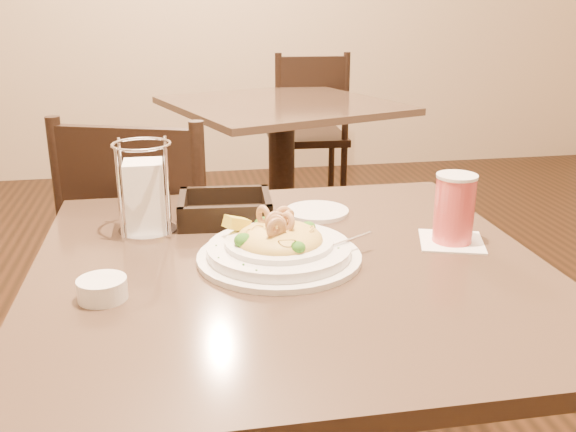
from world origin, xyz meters
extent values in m
cube|color=#4F3B2D|center=(0.00, 0.00, 0.74)|extent=(0.90, 0.90, 0.03)
cylinder|color=black|center=(0.29, 1.80, 0.01)|extent=(0.52, 0.52, 0.03)
cylinder|color=black|center=(0.29, 1.80, 0.38)|extent=(0.12, 0.12, 0.70)
cube|color=#4F3B2D|center=(0.29, 1.80, 0.74)|extent=(1.15, 1.15, 0.03)
cube|color=black|center=(-0.25, 0.69, 0.45)|extent=(0.54, 0.54, 0.04)
cylinder|color=black|center=(-0.02, 0.80, 0.21)|extent=(0.04, 0.04, 0.43)
cylinder|color=black|center=(-0.36, 0.92, 0.21)|extent=(0.04, 0.04, 0.43)
cylinder|color=black|center=(-0.14, 0.46, 0.21)|extent=(0.04, 0.04, 0.43)
cylinder|color=black|center=(-0.48, 0.58, 0.21)|extent=(0.04, 0.04, 0.43)
cylinder|color=black|center=(-0.14, 0.46, 0.70)|extent=(0.04, 0.04, 0.46)
cylinder|color=black|center=(-0.48, 0.58, 0.70)|extent=(0.04, 0.04, 0.46)
cube|color=black|center=(-0.31, 0.52, 0.80)|extent=(0.35, 0.15, 0.22)
cube|color=black|center=(0.55, 2.47, 0.45)|extent=(0.44, 0.44, 0.04)
cylinder|color=black|center=(0.74, 2.64, 0.21)|extent=(0.04, 0.04, 0.43)
cylinder|color=black|center=(0.38, 2.65, 0.21)|extent=(0.04, 0.04, 0.43)
cylinder|color=black|center=(0.72, 2.28, 0.21)|extent=(0.04, 0.04, 0.43)
cylinder|color=black|center=(0.36, 2.30, 0.21)|extent=(0.04, 0.04, 0.43)
cylinder|color=black|center=(0.72, 2.28, 0.70)|extent=(0.04, 0.04, 0.46)
cylinder|color=black|center=(0.36, 2.30, 0.70)|extent=(0.04, 0.04, 0.46)
cube|color=black|center=(0.54, 2.29, 0.80)|extent=(0.36, 0.05, 0.22)
cylinder|color=white|center=(-0.02, 0.01, 0.76)|extent=(0.29, 0.29, 0.01)
cylinder|color=white|center=(-0.02, 0.01, 0.78)|extent=(0.26, 0.26, 0.02)
cylinder|color=white|center=(-0.02, 0.01, 0.79)|extent=(0.19, 0.19, 0.01)
ellipsoid|color=gold|center=(-0.02, 0.01, 0.80)|extent=(0.16, 0.16, 0.05)
cube|color=yellow|center=(-0.09, 0.07, 0.81)|extent=(0.06, 0.05, 0.04)
cube|color=silver|center=(0.11, 0.00, 0.79)|extent=(0.10, 0.05, 0.01)
cube|color=silver|center=(0.05, 0.00, 0.79)|extent=(0.03, 0.03, 0.00)
torus|color=gold|center=(-0.01, 0.02, 0.81)|extent=(0.04, 0.05, 0.03)
torus|color=gold|center=(-0.05, 0.01, 0.82)|extent=(0.03, 0.03, 0.02)
torus|color=gold|center=(0.00, 0.04, 0.81)|extent=(0.04, 0.04, 0.02)
torus|color=gold|center=(-0.06, 0.02, 0.81)|extent=(0.03, 0.03, 0.02)
torus|color=gold|center=(-0.01, -0.04, 0.81)|extent=(0.04, 0.04, 0.02)
torus|color=gold|center=(-0.02, 0.00, 0.80)|extent=(0.03, 0.03, 0.02)
torus|color=gold|center=(0.02, 0.02, 0.80)|extent=(0.05, 0.05, 0.02)
torus|color=gold|center=(-0.05, -0.03, 0.80)|extent=(0.04, 0.03, 0.02)
torus|color=gold|center=(-0.03, 0.02, 0.81)|extent=(0.03, 0.04, 0.03)
torus|color=gold|center=(0.03, 0.00, 0.81)|extent=(0.03, 0.04, 0.03)
torus|color=gold|center=(-0.02, 0.01, 0.82)|extent=(0.04, 0.04, 0.02)
torus|color=gold|center=(0.02, 0.00, 0.80)|extent=(0.05, 0.05, 0.02)
torus|color=gold|center=(-0.01, 0.01, 0.81)|extent=(0.03, 0.03, 0.00)
torus|color=gold|center=(0.00, 0.04, 0.82)|extent=(0.04, 0.04, 0.03)
torus|color=gold|center=(0.00, 0.02, 0.80)|extent=(0.03, 0.03, 0.02)
torus|color=gold|center=(-0.06, 0.00, 0.81)|extent=(0.04, 0.04, 0.02)
torus|color=gold|center=(-0.06, 0.03, 0.80)|extent=(0.04, 0.04, 0.02)
torus|color=gold|center=(-0.02, 0.00, 0.82)|extent=(0.04, 0.05, 0.03)
torus|color=tan|center=(-0.01, 0.00, 0.83)|extent=(0.04, 0.04, 0.04)
torus|color=tan|center=(-0.03, -0.03, 0.83)|extent=(0.04, 0.03, 0.04)
torus|color=tan|center=(-0.02, -0.01, 0.83)|extent=(0.04, 0.03, 0.04)
torus|color=tan|center=(-0.04, 0.04, 0.83)|extent=(0.03, 0.04, 0.04)
torus|color=tan|center=(-0.02, 0.01, 0.83)|extent=(0.04, 0.03, 0.04)
torus|color=tan|center=(0.00, 0.02, 0.83)|extent=(0.04, 0.04, 0.04)
torus|color=tan|center=(-0.01, 0.03, 0.83)|extent=(0.04, 0.02, 0.04)
torus|color=tan|center=(-0.03, 0.01, 0.83)|extent=(0.04, 0.03, 0.04)
ellipsoid|color=#225814|center=(0.04, 0.04, 0.80)|extent=(0.03, 0.03, 0.02)
ellipsoid|color=#225814|center=(-0.04, 0.08, 0.80)|extent=(0.03, 0.03, 0.03)
ellipsoid|color=#225814|center=(-0.08, 0.00, 0.80)|extent=(0.03, 0.03, 0.03)
ellipsoid|color=#225814|center=(0.00, -0.05, 0.80)|extent=(0.03, 0.03, 0.02)
cube|color=#266619|center=(0.06, 0.10, 0.79)|extent=(0.00, 0.00, 0.00)
cube|color=#266619|center=(0.08, -0.02, 0.79)|extent=(0.00, 0.00, 0.00)
cube|color=#266619|center=(-0.13, 0.03, 0.79)|extent=(0.00, 0.00, 0.00)
cube|color=#266619|center=(-0.07, -0.09, 0.79)|extent=(0.00, 0.00, 0.00)
cube|color=#266619|center=(-0.09, 0.09, 0.79)|extent=(0.00, 0.00, 0.00)
cube|color=#266619|center=(-0.06, 0.13, 0.79)|extent=(0.00, 0.00, 0.00)
cube|color=#266619|center=(-0.13, -0.03, 0.79)|extent=(0.00, 0.00, 0.00)
cube|color=#266619|center=(-0.05, 0.11, 0.79)|extent=(0.00, 0.00, 0.00)
cube|color=#266619|center=(0.02, 0.10, 0.79)|extent=(0.00, 0.00, 0.00)
cube|color=#266619|center=(-0.01, 0.12, 0.79)|extent=(0.00, 0.00, 0.00)
cube|color=#266619|center=(-0.09, -0.07, 0.79)|extent=(0.00, 0.00, 0.00)
cube|color=#266619|center=(-0.09, -0.07, 0.79)|extent=(0.00, 0.00, 0.00)
cube|color=white|center=(0.32, 0.04, 0.76)|extent=(0.15, 0.15, 0.00)
cylinder|color=#DD4E4E|center=(0.32, 0.04, 0.82)|extent=(0.08, 0.08, 0.13)
cylinder|color=white|center=(0.32, 0.04, 0.89)|extent=(0.08, 0.08, 0.01)
cube|color=black|center=(-0.09, 0.25, 0.76)|extent=(0.20, 0.17, 0.01)
cube|color=black|center=(-0.01, 0.24, 0.79)|extent=(0.03, 0.16, 0.04)
cube|color=black|center=(-0.18, 0.25, 0.79)|extent=(0.03, 0.16, 0.04)
cube|color=black|center=(-0.09, 0.32, 0.79)|extent=(0.19, 0.03, 0.04)
cube|color=black|center=(-0.10, 0.18, 0.79)|extent=(0.19, 0.03, 0.04)
cylinder|color=silver|center=(-0.25, 0.20, 0.76)|extent=(0.12, 0.12, 0.01)
torus|color=silver|center=(-0.25, 0.20, 0.94)|extent=(0.12, 0.12, 0.01)
cube|color=white|center=(-0.25, 0.20, 0.83)|extent=(0.09, 0.09, 0.14)
cylinder|color=silver|center=(-0.30, 0.16, 0.85)|extent=(0.01, 0.01, 0.18)
cylinder|color=silver|center=(-0.21, 0.16, 0.85)|extent=(0.01, 0.01, 0.18)
cylinder|color=silver|center=(-0.30, 0.25, 0.85)|extent=(0.01, 0.01, 0.18)
cylinder|color=silver|center=(-0.21, 0.25, 0.85)|extent=(0.01, 0.01, 0.18)
cylinder|color=white|center=(0.11, 0.26, 0.76)|extent=(0.18, 0.18, 0.01)
cylinder|color=white|center=(-0.31, -0.09, 0.77)|extent=(0.09, 0.09, 0.03)
camera|label=1|loc=(-0.19, -1.03, 1.20)|focal=40.00mm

